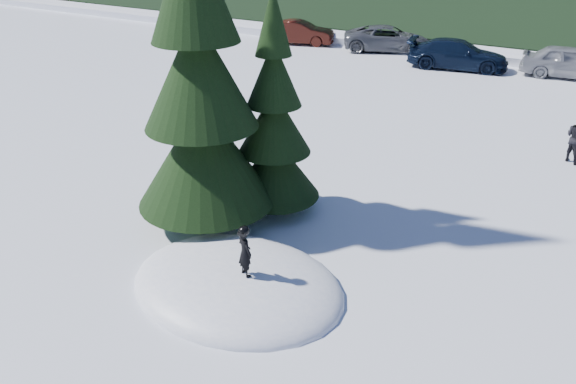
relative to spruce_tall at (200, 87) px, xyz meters
The scene contains 10 objects.
ground 4.37m from the spruce_tall, 39.29° to the right, with size 200.00×200.00×0.00m, color white.
snow_mound 4.37m from the spruce_tall, 39.29° to the right, with size 4.48×3.52×0.96m, color white.
spruce_tall is the anchor object (origin of this frame).
spruce_short 2.11m from the spruce_tall, 54.46° to the left, with size 2.20×2.20×5.37m.
child_skier 3.94m from the spruce_tall, 37.43° to the right, with size 0.36×0.24×0.98m, color black.
car_0 22.32m from the spruce_tall, 131.61° to the left, with size 1.51×3.76×1.28m, color black.
car_1 21.61m from the spruce_tall, 115.26° to the left, with size 1.41×4.03×1.33m, color black.
car_2 20.96m from the spruce_tall, 101.18° to the left, with size 2.25×4.87×1.35m, color #4F5157.
car_3 18.59m from the spruce_tall, 88.77° to the left, with size 1.93×4.74×1.38m, color black.
car_4 20.25m from the spruce_tall, 74.78° to the left, with size 1.71×4.24×1.45m, color gray.
Camera 1 is at (5.75, -7.26, 6.60)m, focal length 35.00 mm.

